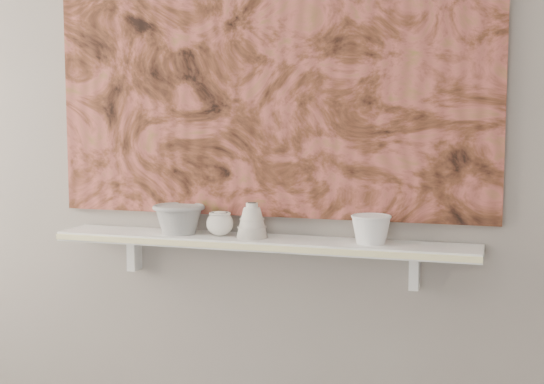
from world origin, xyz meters
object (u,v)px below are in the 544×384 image
at_px(bowl_white, 371,229).
at_px(painting, 268,49).
at_px(cup_cream, 220,223).
at_px(bell_vessel, 252,220).
at_px(shelf, 261,242).
at_px(bowl_grey, 179,219).

bearing_deg(bowl_white, painting, 167.42).
relative_size(cup_cream, bell_vessel, 0.78).
relative_size(shelf, bell_vessel, 12.28).
xyz_separation_m(cup_cream, bowl_white, (0.50, 0.00, 0.00)).
xyz_separation_m(shelf, bell_vessel, (-0.03, 0.00, 0.07)).
bearing_deg(painting, bowl_white, -12.58).
bearing_deg(painting, cup_cream, -150.25).
distance_m(bowl_grey, cup_cream, 0.15).
bearing_deg(bell_vessel, shelf, 0.00).
xyz_separation_m(painting, cup_cream, (-0.14, -0.08, -0.57)).
height_order(shelf, painting, painting).
height_order(bowl_grey, cup_cream, bowl_grey).
height_order(bowl_grey, bell_vessel, bell_vessel).
distance_m(painting, bell_vessel, 0.56).
bearing_deg(bell_vessel, painting, 69.90).
relative_size(bell_vessel, bowl_white, 0.91).
bearing_deg(painting, bell_vessel, -110.10).
relative_size(shelf, bowl_grey, 7.99).
height_order(bell_vessel, bowl_white, bell_vessel).
xyz_separation_m(shelf, cup_cream, (-0.14, 0.00, 0.06)).
height_order(shelf, bowl_grey, bowl_grey).
height_order(shelf, bowl_white, bowl_white).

